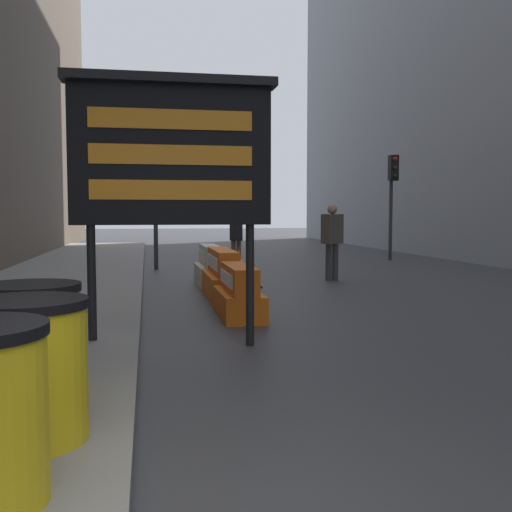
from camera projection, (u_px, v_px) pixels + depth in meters
barrel_drum_middle at (27, 370)px, 3.80m from camera, size 0.79×0.79×0.91m
barrel_drum_back at (30, 342)px, 4.62m from camera, size 0.79×0.79×0.91m
message_board at (171, 154)px, 6.86m from camera, size 2.41×0.36×3.13m
jersey_barrier_orange_far at (239, 294)px, 9.13m from camera, size 0.61×1.63×0.79m
jersey_barrier_orange_near at (222, 277)px, 11.10m from camera, size 0.59×1.99×0.91m
jersey_barrier_white at (210, 267)px, 13.23m from camera, size 0.59×1.62×0.88m
traffic_cone_near at (254, 275)px, 12.71m from camera, size 0.31×0.31×0.56m
traffic_cone_mid at (239, 265)px, 13.93m from camera, size 0.44×0.44×0.79m
traffic_light_near_curb at (155, 162)px, 16.52m from camera, size 0.28×0.44×4.14m
traffic_light_far_side at (392, 184)px, 19.87m from camera, size 0.28×0.45×3.50m
pedestrian_worker at (332, 235)px, 14.04m from camera, size 0.55×0.47×1.80m
pedestrian_passerby at (236, 234)px, 16.90m from camera, size 0.31×0.47×1.67m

